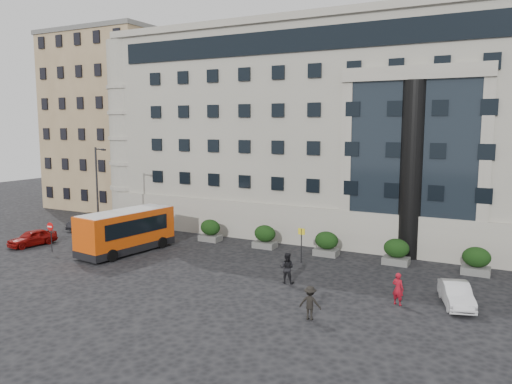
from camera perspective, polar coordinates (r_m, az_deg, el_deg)
ground at (r=34.50m, az=-6.66°, el=-8.91°), size 120.00×120.00×0.00m
civic_building at (r=50.90m, az=13.19°, el=6.56°), size 44.00×24.00×18.00m
entrance_column at (r=38.32m, az=17.40°, el=2.36°), size 1.80×1.80×13.00m
apartment_near at (r=63.70m, az=-14.67°, el=7.60°), size 14.00×14.00×20.00m
apartment_far at (r=79.69m, az=-7.53°, el=8.47°), size 13.00×13.00×22.00m
hedge_a at (r=42.71m, az=-5.24°, el=-4.36°), size 1.80×1.26×1.84m
hedge_b at (r=40.20m, az=1.03°, el=-5.10°), size 1.80×1.26×1.84m
hedge_c at (r=38.22m, az=8.06°, el=-5.84°), size 1.80×1.26×1.84m
hedge_d at (r=36.88m, az=15.74°, el=-6.56°), size 1.80×1.26×1.84m
hedge_e at (r=36.25m, az=23.87°, el=-7.19°), size 1.80×1.26×1.84m
street_lamp at (r=43.41m, az=-17.64°, el=0.11°), size 1.16×0.18×8.00m
bus_stop_sign at (r=35.80m, az=5.21°, el=-5.41°), size 0.50×0.08×2.52m
no_entry_sign at (r=41.94m, az=-22.43°, el=-4.14°), size 0.64×0.16×2.32m
minibus at (r=39.96m, az=-14.63°, el=-4.17°), size 3.72×8.08×3.25m
red_truck at (r=58.80m, az=-10.71°, el=-0.80°), size 3.07×4.99×2.50m
parked_car_a at (r=44.84m, az=-24.20°, el=-4.79°), size 2.15×4.07×1.32m
parked_car_b at (r=50.08m, az=-18.60°, el=-3.20°), size 1.56×4.33×1.42m
parked_car_c at (r=49.43m, az=-15.79°, el=-3.22°), size 2.34×5.09×1.44m
parked_car_d at (r=49.86m, az=-10.32°, el=-3.06°), size 2.31×4.65×1.27m
white_taxi at (r=29.84m, az=21.92°, el=-10.81°), size 2.45×4.11×1.28m
pedestrian_a at (r=28.89m, az=15.92°, el=-10.59°), size 0.76×0.61×1.81m
pedestrian_b at (r=31.49m, az=3.54°, el=-8.65°), size 1.05×0.88×1.95m
pedestrian_c at (r=26.02m, az=6.20°, el=-12.47°), size 1.20×0.78×1.74m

